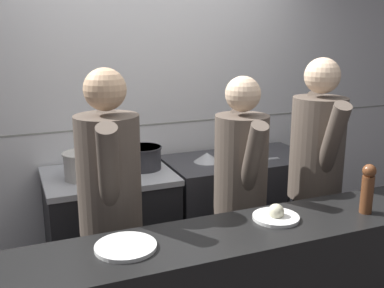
# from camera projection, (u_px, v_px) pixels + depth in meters

# --- Properties ---
(wall_back_tiled) EXTENTS (8.00, 0.06, 2.60)m
(wall_back_tiled) POSITION_uv_depth(u_px,v_px,m) (151.00, 106.00, 3.67)
(wall_back_tiled) COLOR white
(wall_back_tiled) RESTS_ON ground_plane
(oven_range) EXTENTS (0.91, 0.71, 0.90)m
(oven_range) POSITION_uv_depth(u_px,v_px,m) (111.00, 230.00, 3.34)
(oven_range) COLOR #232326
(oven_range) RESTS_ON ground_plane
(prep_counter) EXTENTS (1.19, 0.65, 0.90)m
(prep_counter) POSITION_uv_depth(u_px,v_px,m) (239.00, 210.00, 3.74)
(prep_counter) COLOR #38383D
(prep_counter) RESTS_ON ground_plane
(stock_pot) EXTENTS (0.26, 0.26, 0.19)m
(stock_pot) POSITION_uv_depth(u_px,v_px,m) (82.00, 165.00, 3.10)
(stock_pot) COLOR beige
(stock_pot) RESTS_ON oven_range
(sauce_pot) EXTENTS (0.27, 0.27, 0.17)m
(sauce_pot) POSITION_uv_depth(u_px,v_px,m) (143.00, 157.00, 3.32)
(sauce_pot) COLOR #2D2D33
(sauce_pot) RESTS_ON oven_range
(mixing_bowl_steel) EXTENTS (0.21, 0.21, 0.07)m
(mixing_bowl_steel) POSITION_uv_depth(u_px,v_px,m) (207.00, 157.00, 3.52)
(mixing_bowl_steel) COLOR #B7BABF
(mixing_bowl_steel) RESTS_ON prep_counter
(chefs_knife) EXTENTS (0.35, 0.04, 0.02)m
(chefs_knife) POSITION_uv_depth(u_px,v_px,m) (255.00, 160.00, 3.55)
(chefs_knife) COLOR #B7BABF
(chefs_knife) RESTS_ON prep_counter
(plated_dish_main) EXTENTS (0.28, 0.28, 0.02)m
(plated_dish_main) POSITION_uv_depth(u_px,v_px,m) (126.00, 247.00, 2.00)
(plated_dish_main) COLOR white
(plated_dish_main) RESTS_ON pass_counter
(plated_dish_appetiser) EXTENTS (0.24, 0.24, 0.08)m
(plated_dish_appetiser) POSITION_uv_depth(u_px,v_px,m) (276.00, 215.00, 2.31)
(plated_dish_appetiser) COLOR white
(plated_dish_appetiser) RESTS_ON pass_counter
(pepper_mill) EXTENTS (0.07, 0.07, 0.27)m
(pepper_mill) POSITION_uv_depth(u_px,v_px,m) (368.00, 188.00, 2.37)
(pepper_mill) COLOR brown
(pepper_mill) RESTS_ON pass_counter
(chef_head_cook) EXTENTS (0.41, 0.75, 1.71)m
(chef_head_cook) POSITION_uv_depth(u_px,v_px,m) (110.00, 206.00, 2.49)
(chef_head_cook) COLOR black
(chef_head_cook) RESTS_ON ground_plane
(chef_sous) EXTENTS (0.39, 0.72, 1.64)m
(chef_sous) POSITION_uv_depth(u_px,v_px,m) (240.00, 191.00, 2.84)
(chef_sous) COLOR black
(chef_sous) RESTS_ON ground_plane
(chef_line) EXTENTS (0.44, 0.75, 1.73)m
(chef_line) POSITION_uv_depth(u_px,v_px,m) (315.00, 174.00, 3.00)
(chef_line) COLOR black
(chef_line) RESTS_ON ground_plane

